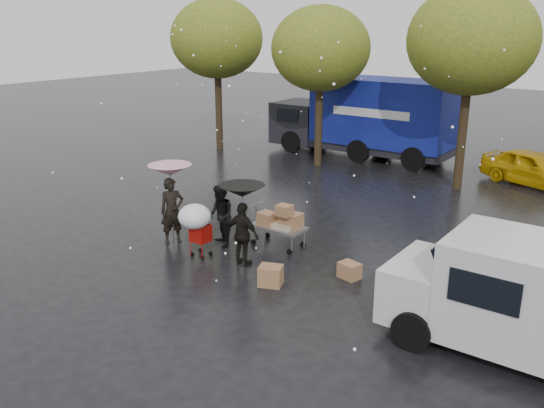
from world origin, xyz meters
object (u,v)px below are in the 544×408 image
Objects in this scene: shopping_cart at (196,219)px; yellow_taxi at (534,168)px; vendor_cart at (281,222)px; white_van at (534,300)px; person_pink at (172,211)px; person_black at (243,234)px; blue_truck at (365,118)px.

shopping_cart is 13.54m from yellow_taxi.
vendor_cart is 6.97m from white_van.
person_pink is 1.12× the size of person_black.
vendor_cart is 1.04× the size of shopping_cart.
blue_truck reaches higher than yellow_taxi.
blue_truck reaches higher than vendor_cart.
shopping_cart is at bearing -81.17° from person_pink.
blue_truck is (-0.63, 12.55, 0.84)m from person_pink.
vendor_cart is at bearing 55.49° from shopping_cart.
white_van reaches higher than person_black.
shopping_cart is at bearing 17.66° from person_black.
blue_truck reaches higher than person_pink.
person_black reaches higher than shopping_cart.
person_black is 0.33× the size of white_van.
yellow_taxi is at bearing 68.98° from vendor_cart.
person_pink reaches higher than yellow_taxi.
person_pink is 12.60m from blue_truck.
person_pink is 2.55m from person_black.
vendor_cart is at bearing 179.03° from yellow_taxi.
white_van is 16.29m from blue_truck.
white_van is (8.04, 0.14, 0.10)m from shopping_cart.
yellow_taxi is (-2.69, 12.29, -0.50)m from white_van.
person_black is 0.42× the size of yellow_taxi.
person_pink is at bearing 170.98° from yellow_taxi.
person_black is at bearing -178.77° from yellow_taxi.
shopping_cart is 8.04m from white_van.
vendor_cart is 0.18× the size of blue_truck.
person_pink is at bearing -0.69° from person_black.
person_black reaches higher than vendor_cart.
person_pink is 1.20× the size of vendor_cart.
shopping_cart is at bearing -124.51° from vendor_cart.
yellow_taxi is (4.05, 10.53, -0.06)m from vendor_cart.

